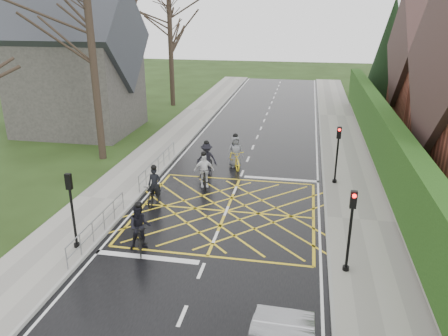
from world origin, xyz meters
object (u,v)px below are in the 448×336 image
(cyclist_mid, at_px, (207,162))
(cyclist_front, at_px, (204,174))
(cyclist_rear, at_px, (154,190))
(cyclist_back, at_px, (140,231))
(cyclist_lead, at_px, (235,156))

(cyclist_mid, bearing_deg, cyclist_front, -77.00)
(cyclist_rear, bearing_deg, cyclist_back, -81.23)
(cyclist_rear, xyz_separation_m, cyclist_back, (0.91, -4.28, 0.14))
(cyclist_rear, relative_size, cyclist_lead, 0.90)
(cyclist_mid, height_order, cyclist_front, cyclist_mid)
(cyclist_rear, bearing_deg, cyclist_lead, 58.55)
(cyclist_back, height_order, cyclist_front, cyclist_back)
(cyclist_rear, height_order, cyclist_front, cyclist_front)
(cyclist_back, bearing_deg, cyclist_front, 59.34)
(cyclist_front, bearing_deg, cyclist_rear, -148.71)
(cyclist_lead, bearing_deg, cyclist_front, -131.84)
(cyclist_front, xyz_separation_m, cyclist_lead, (1.12, 3.31, -0.01))
(cyclist_rear, distance_m, cyclist_lead, 6.39)
(cyclist_mid, bearing_deg, cyclist_lead, 51.10)
(cyclist_mid, height_order, cyclist_lead, cyclist_lead)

